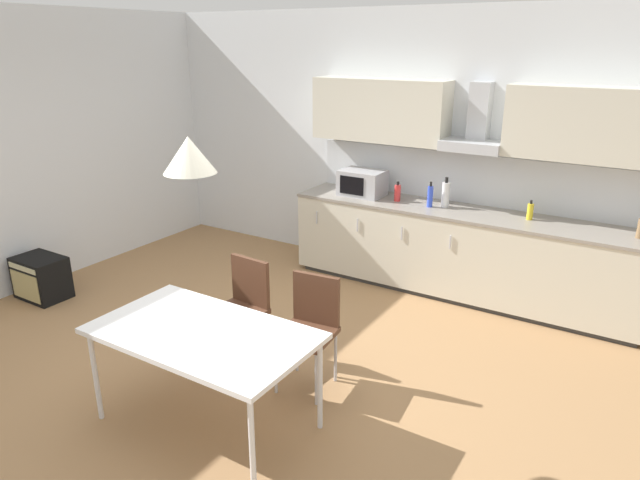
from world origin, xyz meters
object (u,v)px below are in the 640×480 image
(chair_far_left, at_px, (243,301))
(pendant_lamp, at_px, (189,155))
(dining_table, at_px, (203,337))
(guitar_amp, at_px, (41,278))
(bottle_white, at_px, (446,194))
(bottle_yellow, at_px, (530,211))
(chair_far_right, at_px, (311,320))
(bottle_blue, at_px, (430,196))
(bottle_red, at_px, (397,193))
(microwave, at_px, (362,183))

(chair_far_left, bearing_deg, pendant_lamp, -67.77)
(dining_table, relative_size, guitar_amp, 2.87)
(bottle_white, height_order, bottle_yellow, bottle_white)
(bottle_white, height_order, chair_far_left, bottle_white)
(bottle_white, height_order, pendant_lamp, pendant_lamp)
(chair_far_right, height_order, guitar_amp, chair_far_right)
(guitar_amp, bearing_deg, chair_far_left, 3.78)
(bottle_blue, relative_size, bottle_red, 1.26)
(bottle_yellow, height_order, chair_far_left, bottle_yellow)
(bottle_red, height_order, pendant_lamp, pendant_lamp)
(bottle_red, relative_size, guitar_amp, 0.41)
(bottle_yellow, bearing_deg, guitar_amp, -150.19)
(microwave, bearing_deg, dining_table, -82.06)
(chair_far_left, distance_m, guitar_amp, 2.57)
(bottle_white, xyz_separation_m, chair_far_right, (-0.20, -2.25, -0.51))
(bottle_blue, bearing_deg, microwave, 176.77)
(bottle_yellow, bearing_deg, dining_table, -114.03)
(bottle_blue, distance_m, pendant_lamp, 3.13)
(chair_far_right, bearing_deg, bottle_red, 98.16)
(microwave, distance_m, chair_far_right, 2.40)
(bottle_red, distance_m, bottle_white, 0.52)
(microwave, relative_size, guitar_amp, 0.92)
(bottle_white, distance_m, pendant_lamp, 3.22)
(bottle_white, xyz_separation_m, pendant_lamp, (-0.53, -3.06, 0.85))
(bottle_yellow, height_order, dining_table, bottle_yellow)
(chair_far_left, distance_m, chair_far_right, 0.66)
(bottle_red, distance_m, pendant_lamp, 3.14)
(microwave, xyz_separation_m, chair_far_right, (0.75, -2.22, -0.51))
(chair_far_right, bearing_deg, microwave, 108.65)
(guitar_amp, bearing_deg, microwave, 44.23)
(bottle_white, relative_size, dining_table, 0.21)
(microwave, xyz_separation_m, bottle_red, (0.43, -0.01, -0.05))
(bottle_red, relative_size, bottle_white, 0.67)
(bottle_yellow, relative_size, guitar_amp, 0.37)
(chair_far_right, bearing_deg, chair_far_left, 179.98)
(microwave, distance_m, bottle_red, 0.44)
(bottle_white, height_order, dining_table, bottle_white)
(bottle_yellow, xyz_separation_m, chair_far_right, (-1.04, -2.26, -0.45))
(bottle_yellow, xyz_separation_m, guitar_amp, (-4.24, -2.43, -0.77))
(bottle_red, xyz_separation_m, dining_table, (-0.01, -3.01, -0.32))
(dining_table, bearing_deg, microwave, 97.94)
(bottle_white, bearing_deg, bottle_yellow, 0.62)
(guitar_amp, height_order, pendant_lamp, pendant_lamp)
(dining_table, xyz_separation_m, pendant_lamp, (0.00, 0.00, 1.21))
(dining_table, xyz_separation_m, chair_far_left, (-0.33, 0.81, -0.15))
(bottle_red, distance_m, dining_table, 3.03)
(chair_far_right, xyz_separation_m, guitar_amp, (-3.20, -0.17, -0.31))
(microwave, distance_m, guitar_amp, 3.52)
(bottle_blue, height_order, chair_far_right, bottle_blue)
(bottle_yellow, xyz_separation_m, chair_far_left, (-1.70, -2.26, -0.45))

